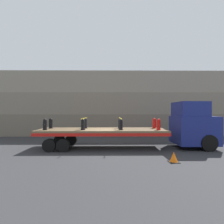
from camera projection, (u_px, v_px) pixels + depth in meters
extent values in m
plane|color=#2D2D30|center=(102.00, 148.00, 12.26)|extent=(120.00, 120.00, 0.00)
cube|color=#706656|center=(105.00, 124.00, 19.30)|extent=(60.00, 3.00, 2.27)
cube|color=gray|center=(105.00, 104.00, 19.44)|extent=(60.00, 3.00, 2.27)
cube|color=gray|center=(105.00, 84.00, 19.58)|extent=(60.00, 3.00, 2.27)
cube|color=navy|center=(193.00, 130.00, 12.32)|extent=(2.69, 2.40, 1.93)
cube|color=navy|center=(190.00, 109.00, 12.31)|extent=(1.88, 2.21, 1.01)
cube|color=black|center=(204.00, 124.00, 12.33)|extent=(1.07, 2.12, 1.08)
cylinder|color=black|center=(209.00, 143.00, 11.18)|extent=(1.07, 0.28, 1.07)
cylinder|color=black|center=(192.00, 138.00, 13.47)|extent=(1.07, 0.28, 1.07)
cube|color=brown|center=(102.00, 130.00, 12.26)|extent=(8.82, 2.58, 0.13)
cube|color=red|center=(101.00, 135.00, 11.01)|extent=(8.82, 0.08, 0.20)
cube|color=red|center=(103.00, 130.00, 13.51)|extent=(8.82, 0.08, 0.20)
cylinder|color=black|center=(63.00, 145.00, 11.05)|extent=(0.83, 0.30, 0.83)
cylinder|color=black|center=(71.00, 139.00, 13.42)|extent=(0.83, 0.30, 0.83)
cylinder|color=black|center=(49.00, 145.00, 11.05)|extent=(0.83, 0.30, 0.83)
cylinder|color=black|center=(60.00, 139.00, 13.42)|extent=(0.83, 0.30, 0.83)
cylinder|color=black|center=(45.00, 130.00, 11.66)|extent=(0.32, 0.32, 0.03)
cylinder|color=black|center=(45.00, 126.00, 11.66)|extent=(0.25, 0.25, 0.58)
sphere|color=black|center=(45.00, 120.00, 11.65)|extent=(0.24, 0.24, 0.24)
cylinder|color=black|center=(44.00, 125.00, 11.48)|extent=(0.11, 0.11, 0.11)
cylinder|color=black|center=(46.00, 124.00, 11.83)|extent=(0.11, 0.11, 0.11)
cylinder|color=black|center=(51.00, 128.00, 12.79)|extent=(0.32, 0.32, 0.03)
cylinder|color=black|center=(51.00, 124.00, 12.79)|extent=(0.25, 0.25, 0.58)
sphere|color=black|center=(51.00, 120.00, 12.79)|extent=(0.24, 0.24, 0.24)
cylinder|color=black|center=(50.00, 124.00, 12.61)|extent=(0.11, 0.11, 0.11)
cylinder|color=black|center=(52.00, 123.00, 12.97)|extent=(0.11, 0.11, 0.11)
cylinder|color=black|center=(83.00, 130.00, 11.68)|extent=(0.32, 0.32, 0.03)
cylinder|color=black|center=(83.00, 126.00, 11.68)|extent=(0.25, 0.25, 0.58)
sphere|color=black|center=(83.00, 120.00, 11.68)|extent=(0.24, 0.24, 0.24)
cylinder|color=black|center=(83.00, 125.00, 11.50)|extent=(0.11, 0.11, 0.11)
cylinder|color=black|center=(83.00, 124.00, 11.86)|extent=(0.11, 0.11, 0.11)
cylinder|color=black|center=(85.00, 128.00, 12.81)|extent=(0.32, 0.32, 0.03)
cylinder|color=black|center=(85.00, 124.00, 12.81)|extent=(0.25, 0.25, 0.58)
sphere|color=black|center=(85.00, 120.00, 12.81)|extent=(0.24, 0.24, 0.24)
cylinder|color=black|center=(85.00, 124.00, 12.63)|extent=(0.11, 0.11, 0.11)
cylinder|color=black|center=(86.00, 123.00, 12.99)|extent=(0.11, 0.11, 0.11)
cylinder|color=black|center=(121.00, 130.00, 11.70)|extent=(0.32, 0.32, 0.03)
cylinder|color=black|center=(121.00, 126.00, 11.70)|extent=(0.25, 0.25, 0.58)
sphere|color=black|center=(121.00, 120.00, 11.70)|extent=(0.24, 0.24, 0.24)
cylinder|color=black|center=(121.00, 125.00, 11.52)|extent=(0.11, 0.11, 0.11)
cylinder|color=black|center=(121.00, 124.00, 11.88)|extent=(0.11, 0.11, 0.11)
cylinder|color=black|center=(120.00, 128.00, 12.84)|extent=(0.32, 0.32, 0.03)
cylinder|color=black|center=(120.00, 124.00, 12.84)|extent=(0.25, 0.25, 0.58)
sphere|color=black|center=(120.00, 120.00, 12.84)|extent=(0.24, 0.24, 0.24)
cylinder|color=black|center=(120.00, 124.00, 12.66)|extent=(0.11, 0.11, 0.11)
cylinder|color=black|center=(120.00, 123.00, 13.02)|extent=(0.11, 0.11, 0.11)
cylinder|color=red|center=(159.00, 130.00, 11.73)|extent=(0.32, 0.32, 0.03)
cylinder|color=red|center=(159.00, 126.00, 11.73)|extent=(0.25, 0.25, 0.58)
sphere|color=red|center=(159.00, 120.00, 11.73)|extent=(0.24, 0.24, 0.24)
cylinder|color=red|center=(159.00, 125.00, 11.55)|extent=(0.11, 0.11, 0.11)
cylinder|color=red|center=(158.00, 124.00, 11.91)|extent=(0.11, 0.11, 0.11)
cylinder|color=red|center=(154.00, 128.00, 12.86)|extent=(0.32, 0.32, 0.03)
cylinder|color=red|center=(154.00, 124.00, 12.86)|extent=(0.25, 0.25, 0.58)
sphere|color=red|center=(154.00, 120.00, 12.86)|extent=(0.24, 0.24, 0.24)
cylinder|color=red|center=(155.00, 124.00, 12.68)|extent=(0.11, 0.11, 0.11)
cylinder|color=red|center=(154.00, 123.00, 13.04)|extent=(0.11, 0.11, 0.11)
cube|color=yellow|center=(84.00, 118.00, 12.24)|extent=(0.05, 2.78, 0.01)
cube|color=yellow|center=(120.00, 118.00, 12.27)|extent=(0.05, 2.78, 0.01)
cube|color=black|center=(174.00, 162.00, 8.81)|extent=(0.51, 0.51, 0.03)
cone|color=orange|center=(174.00, 157.00, 8.81)|extent=(0.39, 0.39, 0.50)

